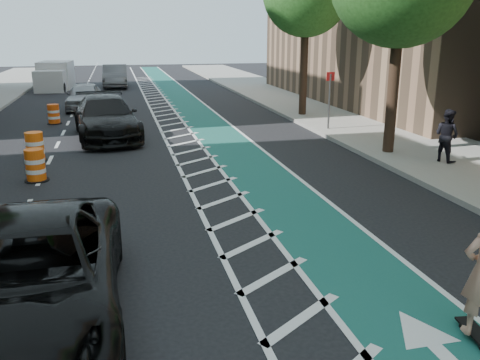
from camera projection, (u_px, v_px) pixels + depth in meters
name	position (u px, v px, depth m)	size (l,w,h in m)	color
ground	(187.00, 286.00, 8.41)	(120.00, 120.00, 0.00)	black
bike_lane	(231.00, 148.00, 18.41)	(2.00, 90.00, 0.01)	#17504A
buffer_strip	(190.00, 150.00, 18.07)	(1.40, 90.00, 0.01)	silver
sidewalk_right	(393.00, 137.00, 19.85)	(5.00, 90.00, 0.15)	gray
curb_right	(335.00, 140.00, 19.30)	(0.12, 90.00, 0.16)	gray
sign_post	(329.00, 100.00, 20.93)	(0.35, 0.08, 2.47)	#4C4C4C
skateboard	(477.00, 333.00, 6.93)	(0.35, 0.83, 0.11)	black
suv_near	(28.00, 278.00, 7.04)	(2.55, 5.53, 1.54)	black
suv_far	(106.00, 117.00, 19.91)	(2.28, 5.61, 1.63)	black
car_silver	(84.00, 96.00, 27.34)	(1.69, 4.20, 1.43)	#A2A2A7
car_grey	(115.00, 76.00, 38.41)	(1.76, 5.05, 1.66)	slate
pedestrian	(447.00, 135.00, 15.67)	(0.80, 0.62, 1.64)	black
box_truck	(55.00, 77.00, 36.72)	(2.47, 4.89, 1.97)	silver
barrel_a	(35.00, 166.00, 14.21)	(0.67, 0.67, 0.91)	#EE590C
barrel_b	(35.00, 148.00, 16.34)	(0.71, 0.71, 0.96)	#FA5F0D
barrel_c	(54.00, 115.00, 23.10)	(0.65, 0.65, 0.89)	#FF540D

